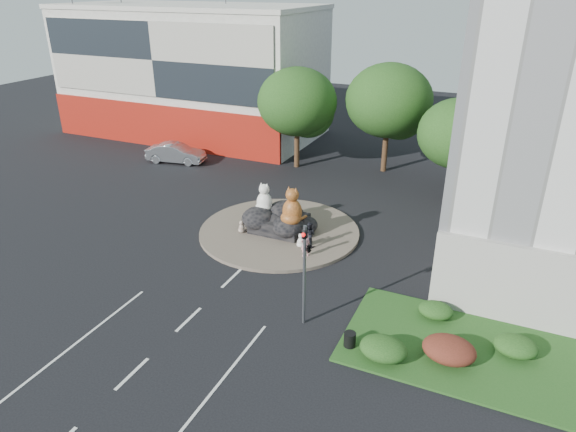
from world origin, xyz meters
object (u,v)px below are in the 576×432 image
at_px(cat_tabby, 292,205).
at_px(kitten_white, 301,240).
at_px(litter_bin, 350,339).
at_px(pedestrian_pink, 305,244).
at_px(pedestrian_dark, 309,234).
at_px(parked_car, 176,153).
at_px(kitten_calico, 242,226).
at_px(cat_white, 264,197).

relative_size(cat_tabby, kitten_white, 2.64).
bearing_deg(litter_bin, pedestrian_pink, 126.49).
bearing_deg(pedestrian_dark, litter_bin, 135.40).
bearing_deg(cat_tabby, pedestrian_dark, -22.97).
distance_m(kitten_white, parked_car, 19.11).
bearing_deg(kitten_calico, cat_white, 104.71).
bearing_deg(parked_car, cat_tabby, -132.65).
distance_m(cat_white, parked_car, 15.41).
xyz_separation_m(pedestrian_pink, parked_car, (-16.80, 11.19, -0.12)).
bearing_deg(cat_tabby, kitten_calico, -162.14).
relative_size(kitten_calico, kitten_white, 0.90).
distance_m(kitten_white, pedestrian_pink, 1.20).
height_order(cat_white, litter_bin, cat_white).
distance_m(cat_white, pedestrian_pink, 4.95).
distance_m(cat_white, litter_bin, 12.70).
xyz_separation_m(cat_white, cat_tabby, (2.27, -0.81, 0.20)).
bearing_deg(cat_tabby, cat_white, 164.65).
relative_size(cat_tabby, kitten_calico, 2.92).
height_order(cat_white, kitten_calico, cat_white).
bearing_deg(parked_car, pedestrian_dark, -132.31).
relative_size(kitten_calico, litter_bin, 1.21).
distance_m(pedestrian_pink, pedestrian_dark, 1.26).
xyz_separation_m(cat_tabby, parked_car, (-15.12, 9.23, -1.44)).
xyz_separation_m(pedestrian_pink, litter_bin, (4.72, -6.38, -0.50)).
relative_size(cat_tabby, pedestrian_pink, 1.57).
xyz_separation_m(cat_white, pedestrian_pink, (3.95, -2.77, -1.13)).
distance_m(pedestrian_dark, parked_car, 19.30).
bearing_deg(cat_white, parked_car, 145.75).
distance_m(kitten_calico, parked_car, 15.62).
relative_size(cat_white, kitten_white, 2.20).
xyz_separation_m(pedestrian_dark, litter_bin, (4.97, -7.61, -0.52)).
height_order(cat_white, pedestrian_dark, cat_white).
bearing_deg(parked_car, pedestrian_pink, -134.93).
height_order(pedestrian_dark, litter_bin, pedestrian_dark).
height_order(kitten_white, pedestrian_pink, pedestrian_pink).
distance_m(cat_white, pedestrian_dark, 4.15).
distance_m(pedestrian_dark, litter_bin, 9.11).
bearing_deg(parked_car, kitten_calico, -140.95).
distance_m(cat_white, cat_tabby, 2.42).
bearing_deg(pedestrian_pink, kitten_white, -98.05).
xyz_separation_m(cat_white, litter_bin, (8.67, -9.15, -1.63)).
xyz_separation_m(kitten_white, pedestrian_dark, (0.41, 0.28, 0.33)).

